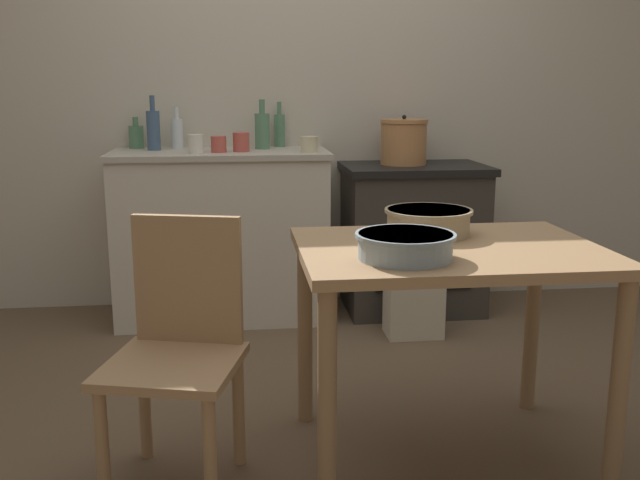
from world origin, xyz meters
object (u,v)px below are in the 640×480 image
flour_sack (413,307)px  cup_mid_right (309,144)px  bottle_left (262,130)px  mixing_bowl_large (405,244)px  bottle_mid_left (153,129)px  bottle_far_left (136,136)px  cup_far_right (241,142)px  stove (412,237)px  chair (179,345)px  mixing_bowl_small (428,220)px  work_table (448,279)px  bottle_center_left (177,133)px  stock_pot (404,142)px  bottle_center (279,129)px  cup_right (219,144)px  cup_center_right (196,144)px

flour_sack → cup_mid_right: (-0.50, 0.29, 0.81)m
flour_sack → bottle_left: bottle_left is taller
mixing_bowl_large → bottle_mid_left: bearing=116.4°
bottle_far_left → cup_far_right: size_ratio=1.70×
bottle_far_left → cup_far_right: bearing=-25.4°
stove → mixing_bowl_large: stove is taller
chair → cup_mid_right: (0.58, 1.52, 0.51)m
bottle_left → bottle_mid_left: 0.58m
mixing_bowl_small → cup_mid_right: (-0.28, 1.30, 0.16)m
bottle_mid_left → cup_far_right: 0.49m
work_table → cup_mid_right: 1.56m
work_table → bottle_center_left: (-1.00, 1.80, 0.37)m
flour_sack → stock_pot: (0.04, 0.48, 0.80)m
bottle_left → bottle_center: 0.17m
bottle_mid_left → cup_right: size_ratio=3.43×
work_table → chair: (-0.88, -0.02, -0.18)m
bottle_far_left → cup_far_right: 0.63m
mixing_bowl_large → cup_mid_right: size_ratio=3.43×
mixing_bowl_large → bottle_left: 1.93m
chair → stock_pot: size_ratio=3.12×
work_table → mixing_bowl_small: 0.25m
flour_sack → bottle_mid_left: bearing=158.5°
cup_mid_right → flour_sack: bearing=-30.2°
flour_sack → mixing_bowl_small: 1.22m
bottle_left → cup_mid_right: size_ratio=3.00×
work_table → chair: bearing=-178.4°
chair → bottle_center: 2.01m
chair → mixing_bowl_large: 0.79m
chair → mixing_bowl_small: chair is taller
stove → cup_far_right: 1.10m
stove → work_table: (-0.30, -1.65, 0.22)m
bottle_far_left → cup_right: (0.46, -0.30, -0.02)m
bottle_left → bottle_center: bottle_left is taller
mixing_bowl_large → cup_mid_right: bearing=94.1°
work_table → bottle_center_left: 2.09m
chair → cup_right: bearing=100.8°
bottle_mid_left → cup_right: bottle_mid_left is taller
bottle_mid_left → flour_sack: bearing=-21.5°
mixing_bowl_small → cup_far_right: cup_far_right is taller
flour_sack → cup_center_right: size_ratio=3.12×
bottle_center → stove: bearing=-15.9°
work_table → cup_mid_right: bearing=101.6°
cup_right → cup_far_right: cup_far_right is taller
mixing_bowl_large → bottle_left: (-0.35, 1.88, 0.23)m
chair → stock_pot: (1.12, 1.70, 0.50)m
bottle_far_left → bottle_left: size_ratio=0.64×
mixing_bowl_small → bottle_center: (-0.41, 1.66, 0.22)m
stove → cup_right: size_ratio=9.79×
cup_mid_right → chair: bearing=-110.9°
flour_sack → stove: bearing=77.5°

